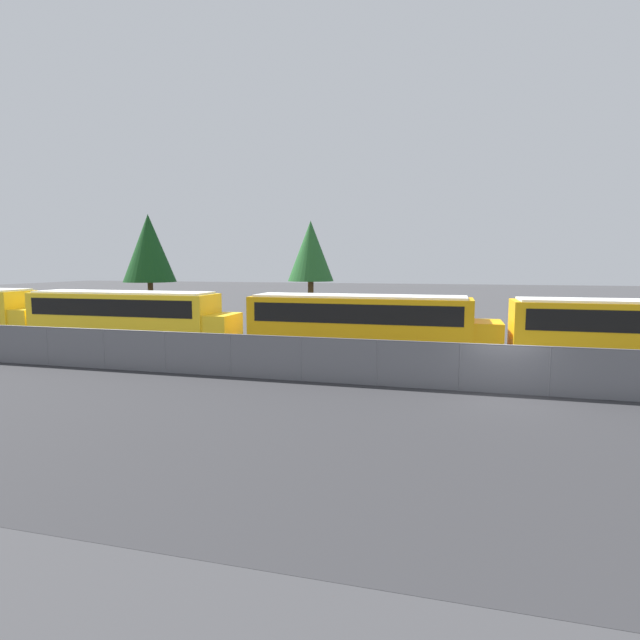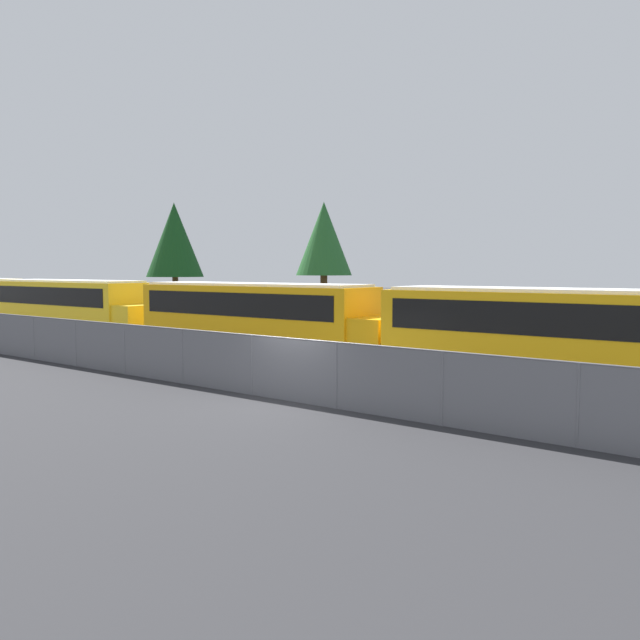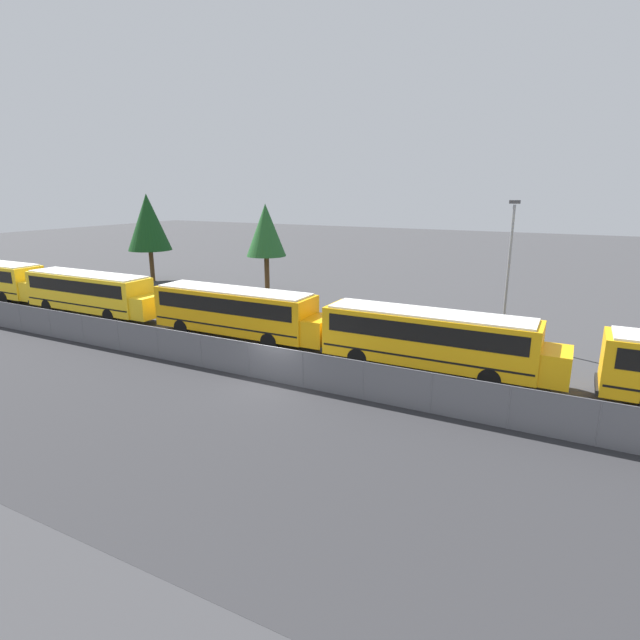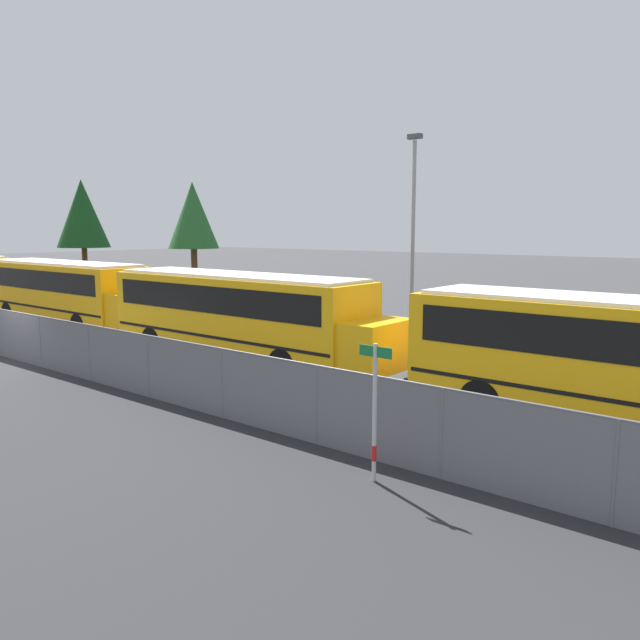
{
  "view_description": "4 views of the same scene",
  "coord_description": "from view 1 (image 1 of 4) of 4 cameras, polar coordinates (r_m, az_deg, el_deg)",
  "views": [
    {
      "loc": [
        -1.91,
        -18.65,
        4.65
      ],
      "look_at": [
        -8.09,
        4.84,
        1.91
      ],
      "focal_mm": 28.0,
      "sensor_mm": 36.0,
      "label": 1
    },
    {
      "loc": [
        10.92,
        -13.27,
        3.67
      ],
      "look_at": [
        -2.54,
        4.69,
        1.86
      ],
      "focal_mm": 35.0,
      "sensor_mm": 36.0,
      "label": 2
    },
    {
      "loc": [
        12.31,
        -19.11,
        9.01
      ],
      "look_at": [
        -0.52,
        5.69,
        1.73
      ],
      "focal_mm": 28.0,
      "sensor_mm": 36.0,
      "label": 3
    },
    {
      "loc": [
        22.06,
        -10.17,
        4.7
      ],
      "look_at": [
        9.82,
        4.86,
        1.85
      ],
      "focal_mm": 35.0,
      "sensor_mm": 36.0,
      "label": 4
    }
  ],
  "objects": [
    {
      "name": "ground_plane",
      "position": [
        19.32,
        20.15,
        -7.89
      ],
      "size": [
        200.0,
        200.0,
        0.0
      ],
      "primitive_type": "plane",
      "color": "#38383A"
    },
    {
      "name": "tree_0",
      "position": [
        38.23,
        -1.08,
        7.82
      ],
      "size": [
        3.51,
        3.51,
        7.9
      ],
      "color": "#51381E",
      "rests_on": "ground_plane"
    },
    {
      "name": "road_strip",
      "position": [
        13.62,
        22.56,
        -14.02
      ],
      "size": [
        122.18,
        12.0,
        0.01
      ],
      "color": "#2B2B2D",
      "rests_on": "ground_plane"
    },
    {
      "name": "school_bus_2",
      "position": [
        24.23,
        5.02,
        -0.13
      ],
      "size": [
        12.04,
        2.53,
        3.15
      ],
      "color": "orange",
      "rests_on": "ground_plane"
    },
    {
      "name": "tree_2",
      "position": [
        43.85,
        -18.96,
        7.74
      ],
      "size": [
        4.27,
        4.27,
        8.71
      ],
      "color": "#51381E",
      "rests_on": "ground_plane"
    },
    {
      "name": "school_bus_1",
      "position": [
        29.39,
        -21.14,
        0.62
      ],
      "size": [
        12.04,
        2.53,
        3.15
      ],
      "color": "yellow",
      "rests_on": "ground_plane"
    },
    {
      "name": "fence",
      "position": [
        19.12,
        20.26,
        -5.23
      ],
      "size": [
        88.25,
        0.07,
        1.79
      ],
      "color": "#9EA0A5",
      "rests_on": "ground_plane"
    }
  ]
}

